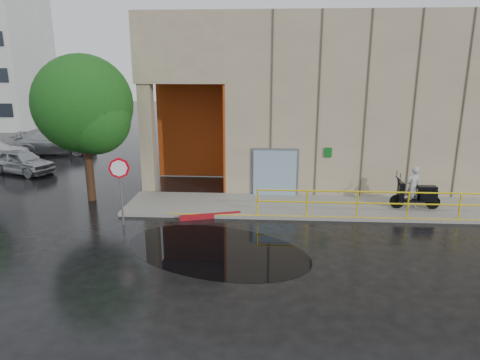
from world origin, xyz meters
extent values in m
plane|color=black|center=(0.00, 0.00, 0.00)|extent=(120.00, 120.00, 0.00)
cube|color=gray|center=(4.00, 4.50, 0.07)|extent=(20.00, 3.00, 0.15)
cube|color=gray|center=(6.00, 11.00, 4.00)|extent=(16.00, 10.00, 8.00)
cube|color=gray|center=(-4.00, 11.00, 6.50)|extent=(4.00, 10.00, 3.00)
cube|color=gray|center=(-5.60, 6.40, 2.50)|extent=(0.60, 0.60, 5.00)
cube|color=#A8410F|center=(-4.00, 9.50, 2.50)|extent=(3.80, 0.15, 4.90)
cube|color=#A8410F|center=(-2.05, 7.75, 2.50)|extent=(0.10, 3.50, 4.90)
cube|color=#98BBD0|center=(0.20, 5.88, 1.15)|extent=(1.90, 0.10, 2.00)
cube|color=slate|center=(0.20, 5.96, 1.15)|extent=(2.10, 0.06, 2.20)
cube|color=#0D5D1A|center=(2.50, 5.94, 2.10)|extent=(0.32, 0.04, 0.42)
cylinder|color=yellow|center=(4.25, 3.15, 1.15)|extent=(9.50, 0.06, 0.06)
cylinder|color=yellow|center=(4.25, 3.15, 0.70)|extent=(9.50, 0.06, 0.06)
imported|color=#ADADB2|center=(5.74, 4.42, 1.02)|extent=(0.74, 0.62, 1.73)
cylinder|color=black|center=(5.14, 4.30, 0.43)|extent=(0.57, 0.12, 0.57)
cylinder|color=black|center=(6.55, 4.29, 0.43)|extent=(0.57, 0.12, 0.57)
cylinder|color=slate|center=(-5.50, 2.17, 1.11)|extent=(0.07, 0.07, 2.22)
cylinder|color=red|center=(-5.50, 2.14, 2.17)|extent=(0.76, 0.21, 0.77)
cylinder|color=white|center=(-5.50, 2.12, 2.17)|extent=(0.59, 0.15, 0.61)
cube|color=maroon|center=(-2.33, 3.05, 0.09)|extent=(2.35, 0.86, 0.18)
cube|color=black|center=(-1.77, 0.09, 0.00)|extent=(7.34, 6.02, 0.01)
imported|color=#B2B5BA|center=(-13.60, 9.59, 0.66)|extent=(4.19, 2.89, 1.33)
imported|color=#B1B4B8|center=(-14.32, 14.97, 0.75)|extent=(5.41, 2.69, 1.51)
cylinder|color=black|center=(-7.88, 5.08, 1.49)|extent=(0.36, 0.36, 2.98)
sphere|color=#154A17|center=(-7.88, 5.08, 4.21)|extent=(4.11, 4.11, 4.11)
sphere|color=#154A17|center=(-7.29, 4.76, 3.59)|extent=(2.88, 2.88, 2.88)
camera|label=1|loc=(-0.20, -12.59, 5.73)|focal=32.00mm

